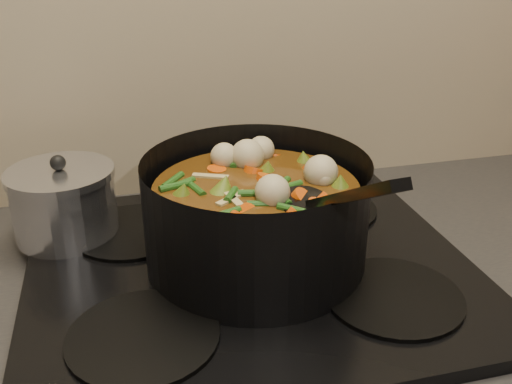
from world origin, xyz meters
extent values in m
cube|color=black|center=(0.00, 1.93, 0.89)|extent=(2.64, 0.64, 0.05)
cube|color=black|center=(0.00, 1.93, 0.92)|extent=(0.62, 0.54, 0.02)
cylinder|color=black|center=(-0.16, 1.80, 0.93)|extent=(0.18, 0.18, 0.01)
cylinder|color=black|center=(0.16, 1.80, 0.93)|extent=(0.18, 0.18, 0.01)
cylinder|color=black|center=(-0.16, 2.06, 0.93)|extent=(0.18, 0.18, 0.01)
cylinder|color=black|center=(0.16, 2.06, 0.93)|extent=(0.18, 0.18, 0.01)
cylinder|color=black|center=(0.01, 1.93, 1.01)|extent=(0.34, 0.34, 0.15)
cylinder|color=black|center=(0.01, 1.93, 0.94)|extent=(0.31, 0.31, 0.01)
cylinder|color=#53340E|center=(0.01, 1.93, 0.99)|extent=(0.28, 0.28, 0.11)
cylinder|color=#EA570B|center=(0.05, 1.93, 1.04)|extent=(0.03, 0.03, 0.03)
cylinder|color=#EA570B|center=(0.06, 1.99, 1.04)|extent=(0.04, 0.04, 0.03)
cylinder|color=#EA570B|center=(0.00, 2.04, 1.04)|extent=(0.04, 0.04, 0.03)
cylinder|color=#EA570B|center=(-0.04, 1.97, 1.04)|extent=(0.03, 0.04, 0.03)
cylinder|color=#EA570B|center=(-0.08, 1.91, 1.04)|extent=(0.04, 0.04, 0.03)
cylinder|color=#EA570B|center=(-0.01, 1.90, 1.04)|extent=(0.04, 0.04, 0.03)
cylinder|color=#EA570B|center=(0.04, 1.87, 1.04)|extent=(0.04, 0.04, 0.03)
cylinder|color=#EA570B|center=(0.11, 1.90, 1.04)|extent=(0.04, 0.03, 0.03)
cylinder|color=#EA570B|center=(0.06, 1.96, 1.04)|extent=(0.04, 0.04, 0.03)
cylinder|color=#EA570B|center=(0.03, 2.02, 1.04)|extent=(0.04, 0.04, 0.03)
cylinder|color=#EA570B|center=(-0.02, 1.97, 1.04)|extent=(0.03, 0.03, 0.03)
cylinder|color=#EA570B|center=(-0.06, 1.94, 1.04)|extent=(0.04, 0.04, 0.03)
cylinder|color=#EA570B|center=(-0.06, 1.86, 1.04)|extent=(0.04, 0.04, 0.03)
sphere|color=tan|center=(0.08, 1.93, 1.06)|extent=(0.04, 0.04, 0.04)
sphere|color=tan|center=(0.01, 2.00, 1.06)|extent=(0.04, 0.04, 0.04)
sphere|color=tan|center=(-0.05, 1.93, 1.06)|extent=(0.04, 0.04, 0.04)
sphere|color=tan|center=(0.02, 1.87, 1.06)|extent=(0.04, 0.04, 0.04)
sphere|color=tan|center=(0.07, 1.95, 1.06)|extent=(0.04, 0.04, 0.04)
cone|color=#5C6D1B|center=(0.03, 1.85, 1.05)|extent=(0.04, 0.04, 0.04)
cone|color=#5C6D1B|center=(0.10, 1.95, 1.05)|extent=(0.04, 0.04, 0.04)
cone|color=#5C6D1B|center=(-0.01, 2.02, 1.05)|extent=(0.04, 0.04, 0.04)
cone|color=#5C6D1B|center=(-0.07, 1.90, 1.05)|extent=(0.04, 0.04, 0.04)
cone|color=#5C6D1B|center=(0.04, 1.85, 1.05)|extent=(0.04, 0.04, 0.04)
cylinder|color=#1E5017|center=(0.04, 1.97, 1.05)|extent=(0.01, 0.04, 0.01)
cylinder|color=#1E5017|center=(0.01, 2.04, 1.05)|extent=(0.04, 0.03, 0.01)
cylinder|color=#1E5017|center=(-0.05, 1.99, 1.05)|extent=(0.04, 0.02, 0.01)
cylinder|color=#1E5017|center=(-0.06, 1.93, 1.05)|extent=(0.03, 0.04, 0.01)
cylinder|color=#1E5017|center=(-0.02, 1.90, 1.05)|extent=(0.03, 0.04, 0.01)
cylinder|color=#1E5017|center=(0.01, 1.83, 1.05)|extent=(0.04, 0.02, 0.01)
cylinder|color=#1E5017|center=(0.07, 1.87, 1.05)|extent=(0.04, 0.03, 0.01)
cylinder|color=#1E5017|center=(0.08, 1.94, 1.05)|extent=(0.01, 0.04, 0.01)
cylinder|color=#1E5017|center=(0.04, 1.97, 1.05)|extent=(0.04, 0.03, 0.01)
cylinder|color=#1E5017|center=(0.01, 2.04, 1.05)|extent=(0.04, 0.02, 0.01)
cylinder|color=#1E5017|center=(-0.05, 1.99, 1.05)|extent=(0.03, 0.04, 0.01)
cylinder|color=#1E5017|center=(-0.06, 1.93, 1.05)|extent=(0.03, 0.04, 0.01)
cylinder|color=#1E5017|center=(-0.02, 1.90, 1.05)|extent=(0.04, 0.02, 0.01)
cylinder|color=#1E5017|center=(0.02, 1.83, 1.05)|extent=(0.04, 0.03, 0.01)
cylinder|color=#1E5017|center=(0.07, 1.88, 1.05)|extent=(0.01, 0.04, 0.01)
cube|color=tan|center=(-0.06, 1.96, 1.05)|extent=(0.05, 0.01, 0.00)
cube|color=tan|center=(-0.02, 1.86, 1.05)|extent=(0.02, 0.05, 0.00)
cube|color=tan|center=(0.07, 1.89, 1.05)|extent=(0.04, 0.03, 0.00)
cube|color=tan|center=(0.06, 1.99, 1.05)|extent=(0.04, 0.04, 0.00)
cube|color=tan|center=(-0.04, 2.00, 1.05)|extent=(0.03, 0.04, 0.00)
cube|color=tan|center=(-0.06, 1.90, 1.05)|extent=(0.05, 0.02, 0.00)
ellipsoid|color=black|center=(0.06, 1.87, 1.05)|extent=(0.09, 0.10, 0.01)
cube|color=black|center=(0.07, 1.77, 1.10)|extent=(0.04, 0.19, 0.11)
cylinder|color=silver|center=(-0.25, 2.08, 0.98)|extent=(0.15, 0.15, 0.10)
cylinder|color=silver|center=(-0.25, 2.08, 1.03)|extent=(0.16, 0.16, 0.01)
sphere|color=black|center=(-0.25, 2.08, 1.05)|extent=(0.02, 0.02, 0.02)
camera|label=1|loc=(-0.16, 1.25, 1.37)|focal=40.00mm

